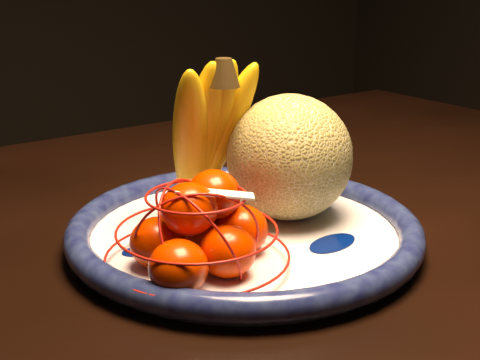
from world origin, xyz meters
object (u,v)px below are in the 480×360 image
cantaloupe (289,157)px  mandarin_bag (200,232)px  dining_table (224,263)px  fruit_bowl (244,231)px  banana_bunch (206,130)px

cantaloupe → mandarin_bag: bearing=-154.1°
dining_table → fruit_bowl: size_ratio=4.16×
cantaloupe → banana_bunch: (-0.08, 0.05, 0.03)m
dining_table → fruit_bowl: 0.15m
fruit_bowl → dining_table: bearing=74.4°
dining_table → mandarin_bag: mandarin_bag is taller
fruit_bowl → banana_bunch: size_ratio=1.93×
fruit_bowl → mandarin_bag: (-0.08, -0.05, 0.03)m
dining_table → fruit_bowl: bearing=-112.7°
cantaloupe → mandarin_bag: cantaloupe is taller
cantaloupe → banana_bunch: bearing=147.4°
mandarin_bag → dining_table: bearing=57.1°
dining_table → mandarin_bag: bearing=-130.0°
fruit_bowl → cantaloupe: bearing=12.4°
dining_table → banana_bunch: bearing=-139.6°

